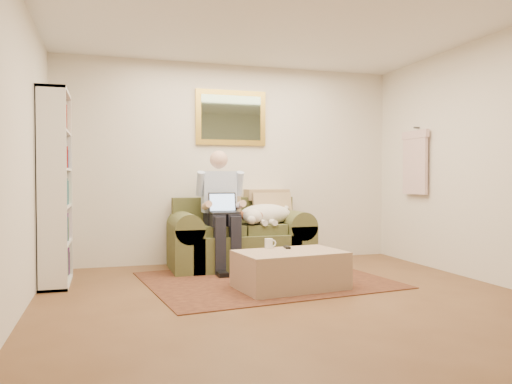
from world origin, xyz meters
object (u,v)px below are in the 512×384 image
seated_man (222,210)px  laptop (223,208)px  sofa (240,243)px  coffee_mug (269,243)px  sleeping_dog (265,214)px  ottoman (290,270)px  bookshelf (55,188)px

seated_man → laptop: size_ratio=4.33×
sofa → coffee_mug: size_ratio=17.14×
laptop → sleeping_dog: laptop is taller
laptop → sleeping_dog: size_ratio=0.47×
sofa → laptop: size_ratio=5.15×
sleeping_dog → ottoman: sleeping_dog is taller
laptop → ottoman: laptop is taller
laptop → ottoman: (0.43, -1.10, -0.57)m
seated_man → coffee_mug: (0.29, -0.91, -0.29)m
laptop → bookshelf: bookshelf is taller
seated_man → ottoman: 1.35m
laptop → bookshelf: bearing=-173.5°
sofa → sleeping_dog: size_ratio=2.43×
sleeping_dog → coffee_mug: size_ratio=7.06×
sofa → laptop: 0.57m
ottoman → bookshelf: bearing=158.3°
seated_man → bookshelf: bookshelf is taller
laptop → coffee_mug: 0.95m
sofa → seated_man: 0.52m
sleeping_dog → bookshelf: size_ratio=0.35×
seated_man → ottoman: (0.43, -1.17, -0.53)m
laptop → coffee_mug: (0.29, -0.84, -0.33)m
seated_man → sofa: bearing=31.5°
seated_man → bookshelf: size_ratio=0.72×
seated_man → sleeping_dog: 0.57m
seated_man → coffee_mug: seated_man is taller
sofa → coffee_mug: bearing=-88.4°
sofa → ottoman: (0.17, -1.33, -0.11)m
coffee_mug → sleeping_dog: bearing=74.1°
laptop → coffee_mug: bearing=-71.2°
bookshelf → coffee_mug: bearing=-16.7°
seated_man → coffee_mug: 1.00m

